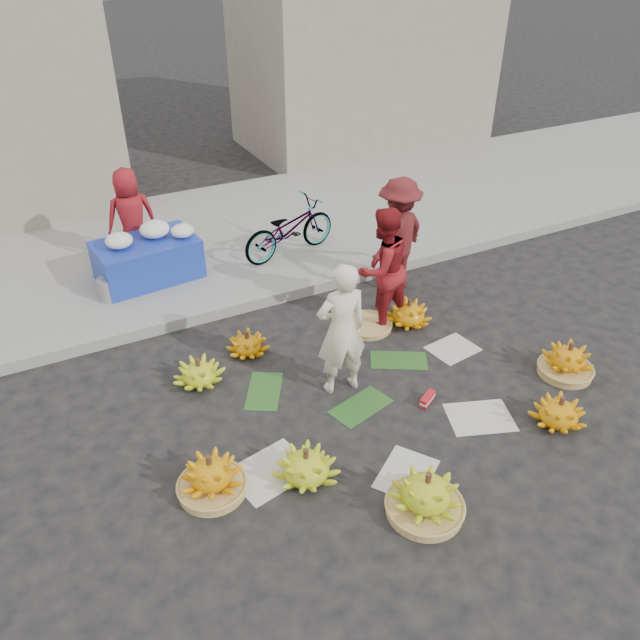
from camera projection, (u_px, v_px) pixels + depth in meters
name	position (u px, v px, depth m)	size (l,w,h in m)	color
ground	(359.00, 393.00, 6.70)	(80.00, 80.00, 0.00)	black
curb	(276.00, 295.00, 8.30)	(40.00, 0.25, 0.15)	gray
sidewalk	(223.00, 235.00, 9.88)	(40.00, 4.00, 0.12)	gray
building_right	(364.00, 21.00, 12.82)	(5.00, 3.00, 5.00)	gray
newspaper_scatter	(401.00, 439.00, 6.10)	(3.20, 1.80, 0.00)	beige
banana_leaves	(342.00, 385.00, 6.81)	(2.00, 1.00, 0.00)	#1F501A
banana_bunch_0	(211.00, 477.00, 5.46)	(0.60, 0.60, 0.43)	#AE8B49
banana_bunch_1	(306.00, 466.00, 5.59)	(0.59, 0.59, 0.36)	#95B319
banana_bunch_2	(426.00, 496.00, 5.26)	(0.71, 0.71, 0.46)	#AE8B49
banana_bunch_3	(559.00, 412.00, 6.22)	(0.68, 0.68, 0.34)	orange
banana_bunch_4	(567.00, 361.00, 6.89)	(0.66, 0.66, 0.42)	#AE8B49
banana_bunch_5	(409.00, 313.00, 7.77)	(0.58, 0.58, 0.35)	orange
banana_bunch_6	(199.00, 373.00, 6.77)	(0.58, 0.58, 0.33)	#95B319
banana_bunch_7	(247.00, 344.00, 7.25)	(0.46, 0.46, 0.30)	orange
basket_spare	(368.00, 326.00, 7.75)	(0.59, 0.59, 0.07)	#AE8B49
incense_stack	(428.00, 399.00, 6.54)	(0.24, 0.08, 0.10)	red
vendor_cream	(342.00, 330.00, 6.37)	(0.55, 0.36, 1.51)	white
vendor_red	(382.00, 269.00, 7.46)	(0.75, 0.58, 1.53)	maroon
man_striped	(398.00, 235.00, 8.20)	(1.01, 0.58, 1.56)	maroon
flower_table	(148.00, 257.00, 8.44)	(1.40, 0.96, 0.77)	#182FA2
grey_bucket	(109.00, 289.00, 8.04)	(0.27, 0.27, 0.30)	gray
flower_vendor	(131.00, 217.00, 8.62)	(0.68, 0.44, 1.39)	maroon
bicycle	(289.00, 229.00, 8.99)	(1.54, 0.54, 0.81)	gray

